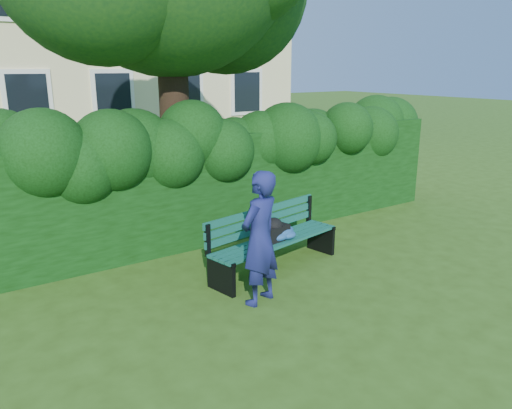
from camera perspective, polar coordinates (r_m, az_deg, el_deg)
ground at (r=7.04m, az=2.79°, el=-8.56°), size 80.00×80.00×0.00m
hedge at (r=8.51m, az=-6.09°, el=2.05°), size 10.00×1.00×1.80m
park_bench at (r=7.22m, az=2.10°, el=-3.64°), size 2.27×0.95×0.89m
man_reading at (r=6.09m, az=0.43°, el=-3.89°), size 0.72×0.59×1.69m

